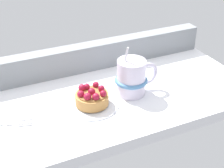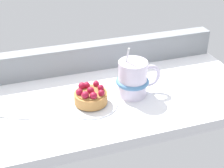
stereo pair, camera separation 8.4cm
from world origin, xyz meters
TOP-DOWN VIEW (x-y plane):
  - ground_plane at (0.00, 0.00)cm, footprint 86.75×37.43cm
  - window_rail_back at (0.00, 16.46)cm, footprint 85.01×4.51cm
  - dessert_plate at (-2.17, -2.61)cm, footprint 13.65×13.65cm
  - raspberry_tart at (-2.23, -2.62)cm, footprint 8.48×8.48cm
  - coffee_mug at (9.80, -1.57)cm, footprint 12.47×8.83cm

SIDE VIEW (x-z plane):
  - ground_plane at x=0.00cm, z-range -2.95..0.00cm
  - dessert_plate at x=-2.17cm, z-range -0.02..0.65cm
  - raspberry_tart at x=-2.23cm, z-range 0.27..4.88cm
  - window_rail_back at x=0.00cm, z-range 0.00..7.98cm
  - coffee_mug at x=9.80cm, z-range -2.17..11.79cm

